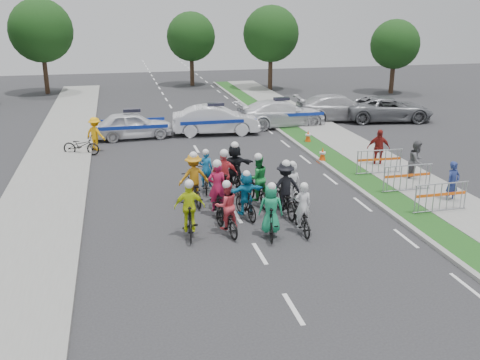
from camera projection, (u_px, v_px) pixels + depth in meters
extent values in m
plane|color=#28282B|center=(260.00, 254.00, 15.24)|extent=(90.00, 90.00, 0.00)
cube|color=gray|center=(352.00, 184.00, 20.94)|extent=(0.20, 60.00, 0.12)
cube|color=#1A4D18|center=(368.00, 183.00, 21.10)|extent=(1.20, 60.00, 0.11)
cube|color=gray|center=(410.00, 180.00, 21.48)|extent=(2.40, 60.00, 0.13)
cube|color=gray|center=(40.00, 209.00, 18.44)|extent=(3.00, 60.00, 0.13)
imported|color=black|center=(302.00, 219.00, 16.58)|extent=(0.66, 1.66, 0.86)
imported|color=silver|center=(303.00, 206.00, 16.39)|extent=(0.54, 0.37, 1.42)
sphere|color=white|center=(304.00, 186.00, 16.15)|extent=(0.25, 0.25, 0.25)
imported|color=black|center=(270.00, 221.00, 16.24)|extent=(0.79, 1.74, 1.01)
imported|color=#1B9662|center=(271.00, 208.00, 16.06)|extent=(0.82, 0.61, 1.52)
sphere|color=white|center=(272.00, 187.00, 15.80)|extent=(0.26, 0.26, 0.26)
imported|color=black|center=(226.00, 219.00, 16.50)|extent=(0.89, 1.80, 0.90)
imported|color=#D53B46|center=(226.00, 205.00, 16.31)|extent=(0.82, 0.69, 1.50)
sphere|color=white|center=(227.00, 184.00, 16.05)|extent=(0.26, 0.26, 0.26)
imported|color=black|center=(190.00, 220.00, 16.27)|extent=(0.68, 1.80, 1.06)
imported|color=#DCF219|center=(190.00, 207.00, 16.08)|extent=(0.96, 0.48, 1.58)
sphere|color=white|center=(189.00, 184.00, 15.81)|extent=(0.27, 0.27, 0.27)
imported|color=black|center=(284.00, 200.00, 17.97)|extent=(0.77, 1.94, 1.00)
imported|color=black|center=(285.00, 186.00, 17.76)|extent=(1.11, 0.68, 1.67)
sphere|color=white|center=(286.00, 164.00, 17.47)|extent=(0.29, 0.29, 0.29)
imported|color=black|center=(246.00, 204.00, 17.69)|extent=(0.74, 1.65, 0.96)
imported|color=#1888B7|center=(246.00, 193.00, 17.52)|extent=(1.39, 0.67, 1.44)
sphere|color=white|center=(247.00, 174.00, 17.27)|extent=(0.25, 0.25, 0.25)
imported|color=black|center=(217.00, 201.00, 17.91)|extent=(0.68, 1.93, 1.02)
imported|color=#B71641|center=(217.00, 187.00, 17.70)|extent=(0.62, 0.41, 1.69)
sphere|color=white|center=(217.00, 164.00, 17.40)|extent=(0.29, 0.29, 0.29)
imported|color=black|center=(291.00, 193.00, 18.77)|extent=(0.73, 1.64, 0.95)
imported|color=white|center=(291.00, 182.00, 18.60)|extent=(0.77, 0.57, 1.43)
sphere|color=white|center=(292.00, 164.00, 18.35)|extent=(0.25, 0.25, 0.25)
imported|color=black|center=(257.00, 191.00, 18.91)|extent=(0.92, 1.94, 0.98)
imported|color=#1A8F3A|center=(258.00, 178.00, 18.71)|extent=(0.88, 0.73, 1.63)
sphere|color=white|center=(258.00, 157.00, 18.42)|extent=(0.28, 0.28, 0.28)
imported|color=black|center=(224.00, 187.00, 19.06)|extent=(0.57, 1.91, 1.14)
imported|color=#EA414A|center=(224.00, 175.00, 18.87)|extent=(1.01, 0.43, 1.71)
sphere|color=white|center=(224.00, 153.00, 18.57)|extent=(0.30, 0.30, 0.30)
imported|color=black|center=(194.00, 190.00, 19.01)|extent=(0.81, 1.94, 0.99)
imported|color=orange|center=(194.00, 177.00, 18.80)|extent=(1.12, 0.70, 1.66)
sphere|color=white|center=(193.00, 156.00, 18.51)|extent=(0.29, 0.29, 0.29)
imported|color=black|center=(234.00, 177.00, 20.19)|extent=(0.66, 1.91, 1.13)
imported|color=black|center=(235.00, 166.00, 20.00)|extent=(1.60, 0.61, 1.69)
sphere|color=white|center=(235.00, 145.00, 19.71)|extent=(0.29, 0.29, 0.29)
imported|color=black|center=(206.00, 180.00, 20.31)|extent=(0.81, 1.70, 0.86)
imported|color=#1A7AC3|center=(206.00, 169.00, 20.11)|extent=(0.57, 0.42, 1.43)
sphere|color=white|center=(206.00, 152.00, 19.87)|extent=(0.25, 0.25, 0.25)
imported|color=silver|center=(133.00, 125.00, 28.32)|extent=(4.26, 1.95, 1.42)
imported|color=silver|center=(216.00, 120.00, 29.25)|extent=(4.87, 2.14, 1.56)
imported|color=silver|center=(281.00, 113.00, 31.08)|extent=(5.45, 2.57, 1.54)
imported|color=#AEAEB3|center=(339.00, 108.00, 32.73)|extent=(5.60, 2.70, 1.57)
imported|color=slate|center=(388.00, 109.00, 32.58)|extent=(5.68, 3.29, 1.49)
imported|color=navy|center=(453.00, 183.00, 18.93)|extent=(0.63, 0.50, 1.53)
imported|color=#515156|center=(416.00, 161.00, 21.34)|extent=(1.02, 0.98, 1.65)
imported|color=maroon|center=(378.00, 148.00, 23.17)|extent=(1.06, 0.68, 1.68)
imported|color=#FFAE0D|center=(95.00, 134.00, 25.92)|extent=(1.20, 1.13, 1.63)
cube|color=#F24C0C|center=(322.00, 162.00, 24.10)|extent=(0.40, 0.40, 0.03)
cone|color=#F24C0C|center=(322.00, 155.00, 24.00)|extent=(0.36, 0.36, 0.70)
cylinder|color=silver|center=(323.00, 153.00, 23.97)|extent=(0.29, 0.29, 0.08)
cube|color=#F24C0C|center=(308.00, 143.00, 27.43)|extent=(0.40, 0.40, 0.03)
cone|color=#F24C0C|center=(308.00, 137.00, 27.33)|extent=(0.36, 0.36, 0.70)
cylinder|color=silver|center=(308.00, 135.00, 27.30)|extent=(0.29, 0.29, 0.08)
imported|color=black|center=(81.00, 145.00, 25.20)|extent=(1.85, 1.14, 0.92)
cylinder|color=#382619|center=(270.00, 70.00, 44.44)|extent=(0.36, 0.36, 3.25)
sphere|color=#143D13|center=(271.00, 34.00, 43.53)|extent=(4.55, 4.55, 4.55)
cylinder|color=#382619|center=(392.00, 76.00, 42.76)|extent=(0.36, 0.36, 2.75)
sphere|color=#143D13|center=(395.00, 44.00, 41.99)|extent=(3.85, 3.85, 3.85)
cylinder|color=#382619|center=(45.00, 72.00, 42.37)|extent=(0.36, 0.36, 3.50)
sphere|color=#143D13|center=(41.00, 31.00, 41.40)|extent=(4.90, 4.90, 4.90)
cylinder|color=#382619|center=(192.00, 68.00, 46.89)|extent=(0.36, 0.36, 3.00)
sphere|color=#143D13|center=(191.00, 37.00, 46.05)|extent=(4.20, 4.20, 4.20)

